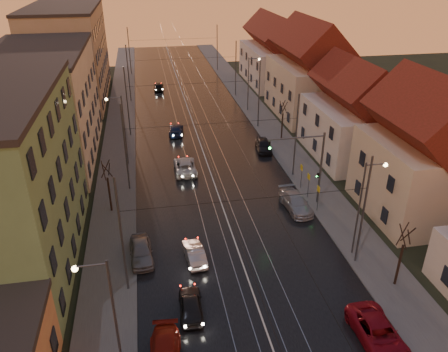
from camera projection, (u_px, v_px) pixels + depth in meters
road at (195, 128)px, 59.46m from camera, size 16.00×120.00×0.04m
sidewalk_left at (120, 133)px, 57.82m from camera, size 4.00×120.00×0.15m
sidewalk_right at (266, 123)px, 61.06m from camera, size 4.00×120.00×0.15m
tram_rail_0 at (179, 129)px, 59.09m from camera, size 0.06×120.00×0.03m
tram_rail_1 at (189, 129)px, 59.32m from camera, size 0.06×120.00×0.03m
tram_rail_2 at (200, 128)px, 59.57m from camera, size 0.06×120.00×0.03m
tram_rail_3 at (211, 127)px, 59.81m from camera, size 0.06×120.00×0.03m
apartment_left_2 at (44, 107)px, 48.65m from camera, size 10.00×20.00×12.00m
apartment_left_3 at (70, 55)px, 69.22m from camera, size 10.00×24.00×14.00m
house_right_1 at (423, 158)px, 37.86m from camera, size 8.67×10.20×10.80m
house_right_2 at (355, 117)px, 49.61m from camera, size 9.18×12.24×9.20m
house_right_3 at (309, 75)px, 62.23m from camera, size 9.18×14.28×11.50m
house_right_4 at (274, 55)px, 78.34m from camera, size 9.18×16.32×10.00m
catenary_pole_l_1 at (122, 237)px, 28.88m from camera, size 0.16×0.16×9.00m
catenary_pole_r_1 at (363, 212)px, 31.67m from camera, size 0.16×0.16×9.00m
catenary_pole_l_2 at (125, 149)px, 42.02m from camera, size 0.16×0.16×9.00m
catenary_pole_r_2 at (296, 137)px, 44.81m from camera, size 0.16×0.16×9.00m
catenary_pole_l_3 at (127, 102)px, 55.16m from camera, size 0.16×0.16×9.00m
catenary_pole_r_3 at (259, 95)px, 57.95m from camera, size 0.16×0.16×9.00m
catenary_pole_l_4 at (128, 74)px, 68.30m from camera, size 0.16×0.16×9.00m
catenary_pole_r_4 at (236, 69)px, 71.09m from camera, size 0.16×0.16×9.00m
catenary_pole_l_5 at (129, 51)px, 84.07m from camera, size 0.16×0.16×9.00m
catenary_pole_r_5 at (217, 48)px, 86.86m from camera, size 0.16×0.16×9.00m
street_lamp_0 at (108, 309)px, 22.49m from camera, size 1.75×0.32×8.00m
street_lamp_1 at (364, 200)px, 32.45m from camera, size 1.75×0.32×8.00m
street_lamp_2 at (121, 124)px, 47.02m from camera, size 1.75×0.32×8.00m
street_lamp_3 at (250, 79)px, 63.99m from camera, size 1.75×0.32×8.00m
traffic_light_mast at (311, 160)px, 39.41m from camera, size 5.30×0.32×7.20m
bare_tree_0 at (109, 188)px, 39.17m from camera, size 1.09×1.09×5.11m
bare_tree_1 at (401, 257)px, 30.22m from camera, size 1.09×1.09×5.11m
bare_tree_2 at (282, 121)px, 54.78m from camera, size 1.09×1.09×5.11m
driving_car_0 at (191, 305)px, 28.68m from camera, size 1.70×3.85×1.29m
driving_car_1 at (194, 253)px, 33.67m from camera, size 1.66×3.90×1.25m
driving_car_2 at (185, 166)px, 47.36m from camera, size 2.34×4.99×1.38m
driving_car_3 at (176, 130)px, 57.31m from camera, size 2.31×4.57×1.27m
driving_car_4 at (159, 86)px, 75.89m from camera, size 1.78×3.99×1.33m
parked_left_3 at (141, 251)px, 33.75m from camera, size 1.94×4.33×1.44m
parked_right_0 at (378, 334)px, 26.43m from camera, size 2.35×5.09×1.42m
parked_right_1 at (296, 202)px, 40.40m from camera, size 2.35×5.01×1.41m
parked_right_2 at (263, 145)px, 52.43m from camera, size 2.15×4.33×1.42m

